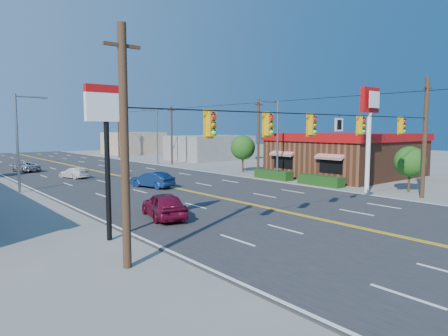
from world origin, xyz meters
TOP-DOWN VIEW (x-y plane):
  - ground at (0.00, 0.00)m, footprint 160.00×160.00m
  - road at (0.00, 20.00)m, footprint 20.00×120.00m
  - signal_span at (-0.12, 0.00)m, footprint 24.32×0.34m
  - kfc at (19.90, 12.00)m, footprint 16.30×12.40m
  - kfc_pylon at (11.00, 4.00)m, footprint 2.20×0.36m
  - pizza_hut_sign at (-11.00, 4.00)m, footprint 1.90×0.30m
  - streetlight_se at (10.79, 14.00)m, footprint 2.55×0.25m
  - streetlight_ne at (10.79, 38.00)m, footprint 2.55×0.25m
  - streetlight_sw at (-10.79, 22.00)m, footprint 2.55×0.25m
  - utility_pole_near at (12.20, 18.00)m, footprint 0.28×0.28m
  - utility_pole_mid at (12.20, 36.00)m, footprint 0.28×0.28m
  - utility_pole_far at (12.20, 54.00)m, footprint 0.28×0.28m
  - tree_kfc_rear at (13.50, 22.00)m, footprint 2.94×2.94m
  - tree_kfc_front at (14.00, 2.00)m, footprint 2.52×2.52m
  - bld_east_mid at (22.00, 40.00)m, footprint 12.00×10.00m
  - bld_east_far at (19.00, 62.00)m, footprint 10.00×10.00m
  - car_magenta at (-6.74, 6.22)m, footprint 2.82×4.74m
  - car_blue at (-1.41, 17.24)m, footprint 2.55×4.45m
  - car_white at (-4.46, 28.38)m, footprint 2.53×4.10m
  - car_silver at (-6.86, 38.14)m, footprint 2.69×4.57m

SIDE VIEW (x-z plane):
  - ground at x=0.00m, z-range 0.00..0.00m
  - road at x=0.00m, z-range 0.00..0.06m
  - car_white at x=-4.46m, z-range 0.00..1.11m
  - car_silver at x=-6.86m, z-range 0.00..1.19m
  - car_blue at x=-1.41m, z-range 0.00..1.39m
  - car_magenta at x=-6.74m, z-range 0.00..1.51m
  - bld_east_mid at x=22.00m, z-range 0.00..4.00m
  - bld_east_far at x=19.00m, z-range 0.00..4.40m
  - kfc at x=19.90m, z-range 0.03..4.73m
  - tree_kfc_front at x=14.00m, z-range 0.62..4.40m
  - tree_kfc_rear at x=13.50m, z-range 0.73..5.14m
  - utility_pole_near at x=12.20m, z-range 0.00..8.40m
  - utility_pole_mid at x=12.20m, z-range 0.00..8.40m
  - utility_pole_far at x=12.20m, z-range 0.00..8.40m
  - streetlight_se at x=10.79m, z-range 0.51..8.51m
  - streetlight_ne at x=10.79m, z-range 0.51..8.51m
  - streetlight_sw at x=-10.79m, z-range 0.51..8.51m
  - signal_span at x=-0.12m, z-range 0.39..9.39m
  - pizza_hut_sign at x=-11.00m, z-range 1.76..8.61m
  - kfc_pylon at x=11.00m, z-range 1.79..10.29m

